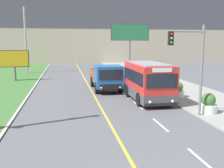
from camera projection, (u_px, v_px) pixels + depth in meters
name	position (u px, v px, depth m)	size (l,w,h in m)	color
apartment_block_background	(74.00, 15.00, 58.88)	(80.00, 8.04, 21.48)	#BCAD93
city_bus	(148.00, 82.00, 20.45)	(2.62, 6.00, 2.99)	red
dump_truck	(107.00, 78.00, 24.57)	(2.46, 6.76, 2.48)	black
utility_pole_far	(26.00, 40.00, 38.28)	(1.80, 0.28, 9.63)	#9E9E99
traffic_light_mast	(192.00, 59.00, 15.67)	(2.28, 0.32, 5.58)	slate
billboard_large	(130.00, 34.00, 40.98)	(6.12, 0.24, 7.40)	#59595B
billboard_small	(14.00, 60.00, 30.90)	(3.34, 0.24, 3.65)	#59595B
planter_round_near	(208.00, 104.00, 16.76)	(1.11, 1.11, 1.28)	silver
planter_round_second	(178.00, 90.00, 21.57)	(1.08, 1.08, 1.27)	silver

